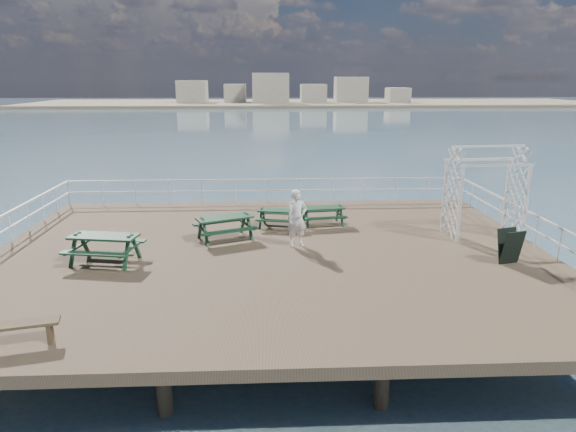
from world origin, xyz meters
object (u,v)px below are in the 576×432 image
at_px(picnic_table_c, 323,212).
at_px(picnic_table_d, 104,243).
at_px(picnic_table_a, 225,223).
at_px(picnic_table_b, 279,214).
at_px(person, 297,218).
at_px(trellis_arbor, 485,196).
at_px(flat_bench_near, 15,329).

bearing_deg(picnic_table_c, picnic_table_d, -159.29).
relative_size(picnic_table_a, picnic_table_b, 1.31).
distance_m(picnic_table_b, person, 2.41).
bearing_deg(trellis_arbor, person, -176.52).
height_order(flat_bench_near, trellis_arbor, trellis_arbor).
xyz_separation_m(picnic_table_b, picnic_table_c, (1.69, 0.24, 0.02)).
xyz_separation_m(picnic_table_c, person, (-1.16, -2.54, 0.46)).
xyz_separation_m(picnic_table_b, flat_bench_near, (-5.81, -8.66, -0.11)).
distance_m(picnic_table_b, trellis_arbor, 7.42).
bearing_deg(picnic_table_b, trellis_arbor, 1.27).
height_order(picnic_table_b, flat_bench_near, picnic_table_b).
distance_m(picnic_table_d, person, 6.12).
xyz_separation_m(picnic_table_b, trellis_arbor, (7.22, -1.43, 0.95)).
bearing_deg(picnic_table_c, flat_bench_near, -137.95).
bearing_deg(flat_bench_near, picnic_table_d, 72.05).
bearing_deg(picnic_table_b, picnic_table_a, -130.21).
relative_size(flat_bench_near, person, 0.93).
height_order(picnic_table_a, picnic_table_d, picnic_table_d).
height_order(picnic_table_c, flat_bench_near, picnic_table_c).
bearing_deg(picnic_table_c, picnic_table_a, -162.51).
bearing_deg(trellis_arbor, flat_bench_near, -154.92).
xyz_separation_m(picnic_table_a, picnic_table_c, (3.62, 1.71, -0.09)).
bearing_deg(person, trellis_arbor, -8.84).
xyz_separation_m(picnic_table_a, person, (2.46, -0.83, 0.36)).
bearing_deg(picnic_table_a, picnic_table_d, -171.49).
distance_m(picnic_table_b, picnic_table_d, 6.53).
distance_m(picnic_table_c, flat_bench_near, 11.64).
bearing_deg(person, picnic_table_b, 86.83).
height_order(picnic_table_a, flat_bench_near, picnic_table_a).
height_order(picnic_table_a, picnic_table_c, picnic_table_a).
bearing_deg(picnic_table_b, picnic_table_c, 20.50).
relative_size(picnic_table_d, trellis_arbor, 0.71).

